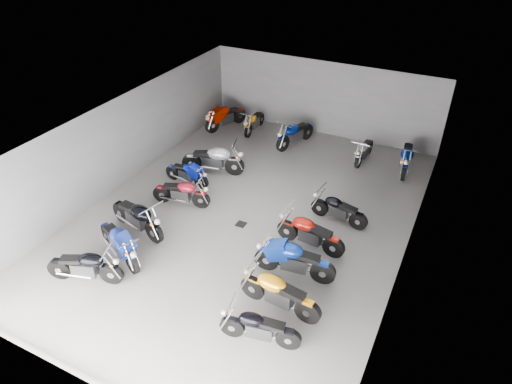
# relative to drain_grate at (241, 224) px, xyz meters

# --- Properties ---
(ground) EXTENTS (14.00, 14.00, 0.00)m
(ground) POSITION_rel_drain_grate_xyz_m (0.00, 0.50, -0.01)
(ground) COLOR gray
(ground) RESTS_ON ground
(wall_back) EXTENTS (10.00, 0.10, 3.20)m
(wall_back) POSITION_rel_drain_grate_xyz_m (0.00, 7.50, 1.59)
(wall_back) COLOR slate
(wall_back) RESTS_ON ground
(wall_left) EXTENTS (0.10, 14.00, 3.20)m
(wall_left) POSITION_rel_drain_grate_xyz_m (-5.00, 0.50, 1.59)
(wall_left) COLOR slate
(wall_left) RESTS_ON ground
(wall_right) EXTENTS (0.10, 14.00, 3.20)m
(wall_right) POSITION_rel_drain_grate_xyz_m (5.00, 0.50, 1.59)
(wall_right) COLOR slate
(wall_right) RESTS_ON ground
(ceiling) EXTENTS (10.00, 14.00, 0.04)m
(ceiling) POSITION_rel_drain_grate_xyz_m (0.00, 0.50, 3.21)
(ceiling) COLOR black
(ceiling) RESTS_ON wall_back
(drain_grate) EXTENTS (0.32, 0.32, 0.01)m
(drain_grate) POSITION_rel_drain_grate_xyz_m (0.00, 0.00, 0.00)
(drain_grate) COLOR black
(drain_grate) RESTS_ON ground
(motorcycle_left_a) EXTENTS (2.07, 0.83, 0.94)m
(motorcycle_left_a) POSITION_rel_drain_grate_xyz_m (-2.57, -4.11, 0.51)
(motorcycle_left_a) COLOR black
(motorcycle_left_a) RESTS_ON ground
(motorcycle_left_b) EXTENTS (2.13, 1.08, 1.00)m
(motorcycle_left_b) POSITION_rel_drain_grate_xyz_m (-2.38, -2.96, 0.54)
(motorcycle_left_b) COLOR black
(motorcycle_left_b) RESTS_ON ground
(motorcycle_left_c) EXTENTS (2.30, 0.71, 1.03)m
(motorcycle_left_c) POSITION_rel_drain_grate_xyz_m (-2.69, -1.75, 0.55)
(motorcycle_left_c) COLOR black
(motorcycle_left_c) RESTS_ON ground
(motorcycle_left_d) EXTENTS (2.03, 0.58, 0.90)m
(motorcycle_left_d) POSITION_rel_drain_grate_xyz_m (-2.31, 0.10, 0.48)
(motorcycle_left_d) COLOR black
(motorcycle_left_d) RESTS_ON ground
(motorcycle_left_e) EXTENTS (1.85, 0.38, 0.81)m
(motorcycle_left_e) POSITION_rel_drain_grate_xyz_m (-2.90, 1.30, 0.44)
(motorcycle_left_e) COLOR black
(motorcycle_left_e) RESTS_ON ground
(motorcycle_left_f) EXTENTS (2.34, 0.86, 1.05)m
(motorcycle_left_f) POSITION_rel_drain_grate_xyz_m (-2.43, 2.39, 0.57)
(motorcycle_left_f) COLOR black
(motorcycle_left_f) RESTS_ON ground
(motorcycle_right_a) EXTENTS (1.96, 0.55, 0.87)m
(motorcycle_right_a) POSITION_rel_drain_grate_xyz_m (2.52, -3.84, 0.47)
(motorcycle_right_a) COLOR black
(motorcycle_right_a) RESTS_ON ground
(motorcycle_right_b) EXTENTS (2.26, 0.49, 0.99)m
(motorcycle_right_b) POSITION_rel_drain_grate_xyz_m (2.52, -2.70, 0.54)
(motorcycle_right_b) COLOR black
(motorcycle_right_b) RESTS_ON ground
(motorcycle_right_c) EXTENTS (2.31, 0.53, 1.01)m
(motorcycle_right_c) POSITION_rel_drain_grate_xyz_m (2.38, -1.40, 0.55)
(motorcycle_right_c) COLOR black
(motorcycle_right_c) RESTS_ON ground
(motorcycle_right_d) EXTENTS (2.19, 0.48, 0.96)m
(motorcycle_right_d) POSITION_rel_drain_grate_xyz_m (2.35, -0.07, 0.52)
(motorcycle_right_d) COLOR black
(motorcycle_right_d) RESTS_ON ground
(motorcycle_right_e) EXTENTS (1.95, 0.45, 0.86)m
(motorcycle_right_e) POSITION_rel_drain_grate_xyz_m (2.72, 1.54, 0.46)
(motorcycle_right_e) COLOR black
(motorcycle_right_e) RESTS_ON ground
(motorcycle_back_a) EXTENTS (0.96, 2.13, 0.98)m
(motorcycle_back_a) POSITION_rel_drain_grate_xyz_m (-4.01, 6.03, 0.53)
(motorcycle_back_a) COLOR black
(motorcycle_back_a) RESTS_ON ground
(motorcycle_back_b) EXTENTS (0.40, 1.94, 0.85)m
(motorcycle_back_b) POSITION_rel_drain_grate_xyz_m (-2.69, 6.29, 0.46)
(motorcycle_back_b) COLOR black
(motorcycle_back_b) RESTS_ON ground
(motorcycle_back_c) EXTENTS (0.83, 2.17, 0.98)m
(motorcycle_back_c) POSITION_rel_drain_grate_xyz_m (-0.57, 5.85, 0.53)
(motorcycle_back_c) COLOR black
(motorcycle_back_c) RESTS_ON ground
(motorcycle_back_e) EXTENTS (0.40, 1.89, 0.83)m
(motorcycle_back_e) POSITION_rel_drain_grate_xyz_m (2.38, 5.85, 0.45)
(motorcycle_back_e) COLOR black
(motorcycle_back_e) RESTS_ON ground
(motorcycle_back_f) EXTENTS (0.53, 2.29, 1.01)m
(motorcycle_back_f) POSITION_rel_drain_grate_xyz_m (4.00, 5.84, 0.54)
(motorcycle_back_f) COLOR black
(motorcycle_back_f) RESTS_ON ground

